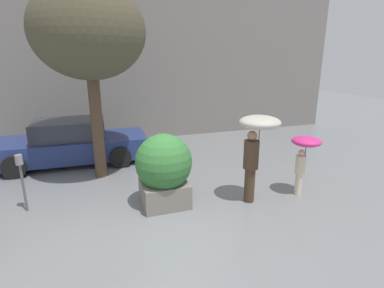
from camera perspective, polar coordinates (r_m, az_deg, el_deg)
name	(u,v)px	position (r m, az deg, el deg)	size (l,w,h in m)	color
ground_plane	(160,225)	(5.89, -6.14, -15.15)	(40.00, 40.00, 0.00)	slate
building_facade	(116,59)	(11.47, -14.20, 15.47)	(18.00, 0.30, 6.00)	gray
planter_box	(164,169)	(6.30, -5.38, -4.69)	(1.19, 1.19, 1.56)	gray
person_adult	(257,138)	(6.36, 12.19, 1.19)	(0.85, 0.85, 1.91)	#473323
person_child	(305,150)	(7.12, 20.65, -1.06)	(0.65, 0.65, 1.37)	beige
parked_car_near	(71,143)	(9.56, -22.07, 0.10)	(4.40, 1.97, 1.30)	navy
street_tree	(89,33)	(7.85, -19.08, 19.41)	(2.67, 2.67, 4.77)	brown
parking_meter	(21,171)	(6.88, -29.83, -4.49)	(0.14, 0.14, 1.21)	#595B60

